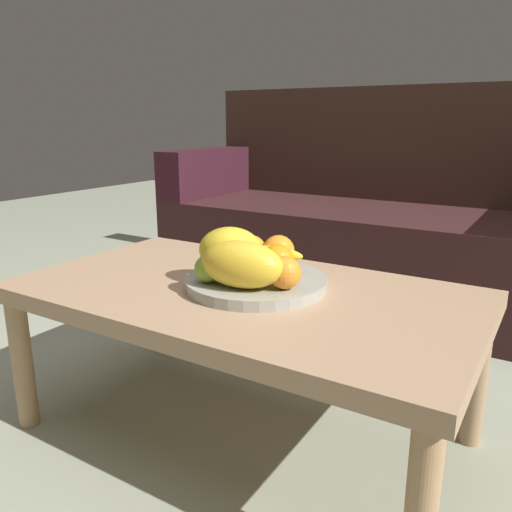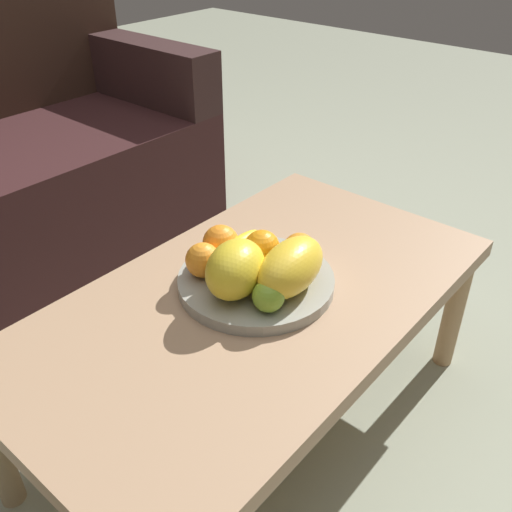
# 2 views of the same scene
# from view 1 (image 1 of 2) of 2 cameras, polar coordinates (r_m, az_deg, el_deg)

# --- Properties ---
(ground_plane) EXTENTS (8.00, 8.00, 0.00)m
(ground_plane) POSITION_cam_1_polar(r_m,az_deg,el_deg) (1.35, -1.45, -19.03)
(ground_plane) COLOR gray
(coffee_table) EXTENTS (1.06, 0.59, 0.38)m
(coffee_table) POSITION_cam_1_polar(r_m,az_deg,el_deg) (1.20, -1.56, -5.50)
(coffee_table) COLOR tan
(coffee_table) RESTS_ON ground_plane
(couch) EXTENTS (1.70, 0.70, 0.90)m
(couch) POSITION_cam_1_polar(r_m,az_deg,el_deg) (2.28, 12.26, 3.23)
(couch) COLOR #341A1B
(couch) RESTS_ON ground_plane
(fruit_bowl) EXTENTS (0.33, 0.33, 0.03)m
(fruit_bowl) POSITION_cam_1_polar(r_m,az_deg,el_deg) (1.18, 0.00, -2.93)
(fruit_bowl) COLOR #9E9F94
(fruit_bowl) RESTS_ON coffee_table
(melon_large_front) EXTENTS (0.18, 0.15, 0.11)m
(melon_large_front) POSITION_cam_1_polar(r_m,az_deg,el_deg) (1.19, -2.87, 0.63)
(melon_large_front) COLOR yellow
(melon_large_front) RESTS_ON fruit_bowl
(melon_smaller_beside) EXTENTS (0.20, 0.13, 0.10)m
(melon_smaller_beside) POSITION_cam_1_polar(r_m,az_deg,el_deg) (1.09, -1.62, -0.93)
(melon_smaller_beside) COLOR yellow
(melon_smaller_beside) RESTS_ON fruit_bowl
(orange_front) EXTENTS (0.07, 0.07, 0.07)m
(orange_front) POSITION_cam_1_polar(r_m,az_deg,el_deg) (1.27, -0.53, 0.68)
(orange_front) COLOR orange
(orange_front) RESTS_ON fruit_bowl
(orange_left) EXTENTS (0.07, 0.07, 0.07)m
(orange_left) POSITION_cam_1_polar(r_m,az_deg,el_deg) (1.09, 3.22, -1.87)
(orange_left) COLOR orange
(orange_left) RESTS_ON fruit_bowl
(orange_right) EXTENTS (0.08, 0.08, 0.08)m
(orange_right) POSITION_cam_1_polar(r_m,az_deg,el_deg) (1.16, 2.41, -0.58)
(orange_right) COLOR orange
(orange_right) RESTS_ON fruit_bowl
(orange_back) EXTENTS (0.08, 0.08, 0.08)m
(orange_back) POSITION_cam_1_polar(r_m,az_deg,el_deg) (1.25, 2.53, 0.54)
(orange_back) COLOR orange
(orange_back) RESTS_ON fruit_bowl
(apple_front) EXTENTS (0.06, 0.06, 0.06)m
(apple_front) POSITION_cam_1_polar(r_m,az_deg,el_deg) (1.13, -5.33, -1.42)
(apple_front) COLOR #7EA92E
(apple_front) RESTS_ON fruit_bowl
(banana_bunch) EXTENTS (0.16, 0.17, 0.06)m
(banana_bunch) POSITION_cam_1_polar(r_m,az_deg,el_deg) (1.21, 1.15, -0.51)
(banana_bunch) COLOR yellow
(banana_bunch) RESTS_ON fruit_bowl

